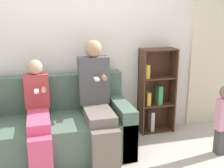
{
  "coord_description": "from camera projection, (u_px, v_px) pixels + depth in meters",
  "views": [
    {
      "loc": [
        -0.51,
        -2.64,
        1.71
      ],
      "look_at": [
        0.35,
        0.56,
        0.81
      ],
      "focal_mm": 45.0,
      "sensor_mm": 36.0,
      "label": 1
    }
  ],
  "objects": [
    {
      "name": "adult_seated",
      "position": [
        97.0,
        98.0,
        3.28
      ],
      "size": [
        0.37,
        0.78,
        1.35
      ],
      "color": "#70665B",
      "rests_on": "ground_plane"
    },
    {
      "name": "back_wall",
      "position": [
        78.0,
        43.0,
        3.61
      ],
      "size": [
        10.0,
        0.06,
        2.55
      ],
      "color": "silver",
      "rests_on": "ground_plane"
    },
    {
      "name": "toddler_standing",
      "position": [
        224.0,
        116.0,
        3.31
      ],
      "size": [
        0.19,
        0.17,
        0.86
      ],
      "color": "#47474C",
      "rests_on": "ground_plane"
    },
    {
      "name": "child_seated",
      "position": [
        38.0,
        115.0,
        3.09
      ],
      "size": [
        0.28,
        0.78,
        1.14
      ],
      "color": "#DB4C75",
      "rests_on": "ground_plane"
    },
    {
      "name": "couch",
      "position": [
        55.0,
        130.0,
        3.35
      ],
      "size": [
        1.77,
        0.84,
        0.91
      ],
      "color": "#4C6656",
      "rests_on": "ground_plane"
    },
    {
      "name": "curtain_panel",
      "position": [
        208.0,
        55.0,
        4.09
      ],
      "size": [
        0.56,
        0.04,
        2.11
      ],
      "color": "beige",
      "rests_on": "ground_plane"
    },
    {
      "name": "bookshelf",
      "position": [
        155.0,
        92.0,
        3.93
      ],
      "size": [
        0.49,
        0.24,
        1.19
      ],
      "color": "#4C2D1E",
      "rests_on": "ground_plane"
    }
  ]
}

